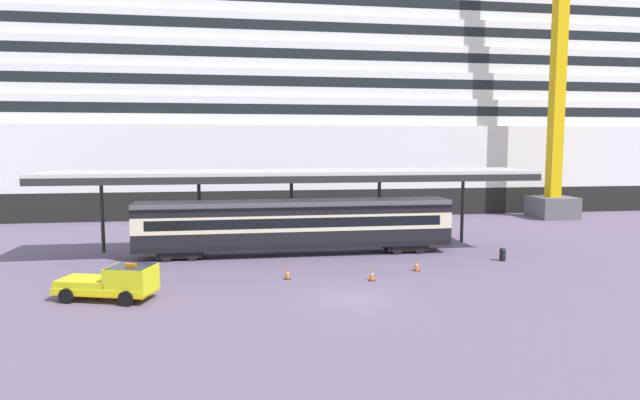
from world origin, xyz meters
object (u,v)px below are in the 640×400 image
Objects in this scene: cruise_ship at (209,98)px; dockside_crane at (561,43)px; train_carriage at (296,224)px; quay_bollard at (503,254)px; traffic_cone_near at (417,265)px; traffic_cone_mid at (288,274)px; service_truck at (115,282)px; traffic_cone_far at (372,275)px.

dockside_crane reaches higher than cruise_ship.
train_carriage reaches higher than quay_bollard.
cruise_ship is at bearing 111.13° from traffic_cone_near.
traffic_cone_near is at bearing 6.06° from traffic_cone_mid.
cruise_ship is at bearing 99.10° from traffic_cone_mid.
service_truck is at bearing -166.66° from quay_bollard.
dockside_crane reaches higher than traffic_cone_near.
traffic_cone_near is 8.67m from traffic_cone_mid.
cruise_ship is at bearing 157.44° from dockside_crane.
cruise_ship is 254.57× the size of traffic_cone_mid.
traffic_cone_near is at bearing 30.45° from traffic_cone_far.
traffic_cone_mid is 0.01× the size of dockside_crane.
quay_bollard is (22.06, -36.75, -13.75)m from cruise_ship.
traffic_cone_mid is (6.35, -39.67, -13.94)m from cruise_ship.
cruise_ship is at bearing 120.98° from quay_bollard.
traffic_cone_far is at bearing -138.11° from dockside_crane.
cruise_ship reaches higher than traffic_cone_far.
traffic_cone_near is at bearing -136.68° from dockside_crane.
train_carriage is 32.62× the size of traffic_cone_near.
traffic_cone_mid is 0.68× the size of quay_bollard.
train_carriage is at bearing -152.72° from dockside_crane.
train_carriage reaches higher than service_truck.
dockside_crane is (27.52, 24.68, 19.09)m from traffic_cone_far.
traffic_cone_mid is at bearing -173.94° from traffic_cone_near.
service_truck is 7.72× the size of traffic_cone_near.
traffic_cone_mid is at bearing 17.79° from service_truck.
traffic_cone_far is at bearing -158.92° from quay_bollard.
service_truck is at bearing -167.65° from traffic_cone_near.
train_carriage is at bearing 79.70° from traffic_cone_mid.
service_truck is at bearing -147.75° from dockside_crane.
quay_bollard reaches higher than traffic_cone_near.
quay_bollard reaches higher than traffic_cone_mid.
dockside_crane is (38.92, -16.17, 5.18)m from cruise_ship.
dockside_crane reaches higher than traffic_cone_far.
cruise_ship is 2.76× the size of dockside_crane.
cruise_ship is 230.53× the size of traffic_cone_far.
train_carriage is (7.70, -32.27, -11.96)m from cruise_ship.
service_truck is (-10.88, -10.46, -1.32)m from train_carriage.
cruise_ship reaches higher than train_carriage.
dockside_crane reaches higher than train_carriage.
train_carriage is at bearing 43.88° from service_truck.
service_truck is at bearing -94.26° from cruise_ship.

